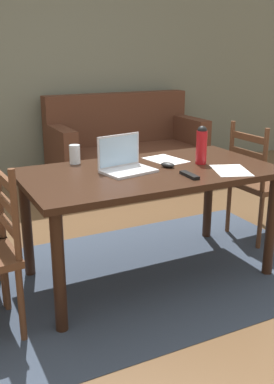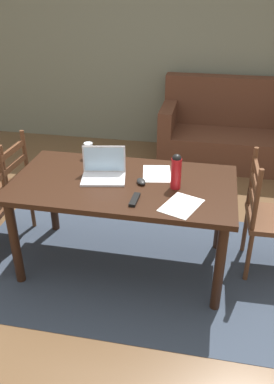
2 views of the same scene
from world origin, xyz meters
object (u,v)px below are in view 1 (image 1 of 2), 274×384
at_px(dining_table, 150,183).
at_px(couch, 125,150).
at_px(water_bottle, 202,144).
at_px(laptop, 124,162).
at_px(computer_mouse, 168,165).
at_px(tv_remote, 189,175).
at_px(drinking_glass, 75,154).
at_px(chair_right_far, 260,183).

bearing_deg(dining_table, couch, 68.67).
bearing_deg(dining_table, water_bottle, -2.32).
distance_m(laptop, computer_mouse, 0.30).
relative_size(dining_table, couch, 0.91).
bearing_deg(tv_remote, laptop, -44.28).
bearing_deg(couch, tv_remote, -106.48).
height_order(dining_table, drinking_glass, drinking_glass).
relative_size(laptop, tv_remote, 2.09).
distance_m(dining_table, chair_right_far, 1.14).
relative_size(chair_right_far, couch, 0.53).
bearing_deg(water_bottle, computer_mouse, 176.16).
bearing_deg(couch, water_bottle, -102.32).
distance_m(water_bottle, computer_mouse, 0.28).
height_order(dining_table, tv_remote, tv_remote).
xyz_separation_m(laptop, drinking_glass, (-0.22, 0.32, 0.01)).
distance_m(chair_right_far, drinking_glass, 1.54).
xyz_separation_m(couch, water_bottle, (-0.50, -2.28, 0.53)).
relative_size(couch, drinking_glass, 13.97).
bearing_deg(tv_remote, couch, -104.79).
bearing_deg(computer_mouse, tv_remote, -116.65).
distance_m(computer_mouse, tv_remote, 0.26).
relative_size(dining_table, water_bottle, 6.33).
height_order(computer_mouse, tv_remote, computer_mouse).
height_order(laptop, drinking_glass, laptop).
distance_m(couch, laptop, 2.49).
bearing_deg(tv_remote, computer_mouse, -87.49).
distance_m(dining_table, laptop, 0.22).
bearing_deg(tv_remote, dining_table, -60.00).
xyz_separation_m(couch, drinking_glass, (-1.26, -1.89, 0.46)).
height_order(drinking_glass, tv_remote, drinking_glass).
bearing_deg(chair_right_far, couch, 96.15).
bearing_deg(couch, computer_mouse, -108.32).
height_order(water_bottle, computer_mouse, water_bottle).
relative_size(dining_table, laptop, 4.61).
height_order(chair_right_far, computer_mouse, chair_right_far).
height_order(water_bottle, tv_remote, water_bottle).
xyz_separation_m(water_bottle, computer_mouse, (-0.25, 0.02, -0.12)).
bearing_deg(couch, chair_right_far, -83.85).
distance_m(dining_table, water_bottle, 0.45).
distance_m(laptop, water_bottle, 0.55).
xyz_separation_m(dining_table, couch, (0.88, 2.27, -0.30)).
xyz_separation_m(chair_right_far, couch, (-0.23, 2.09, -0.11)).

